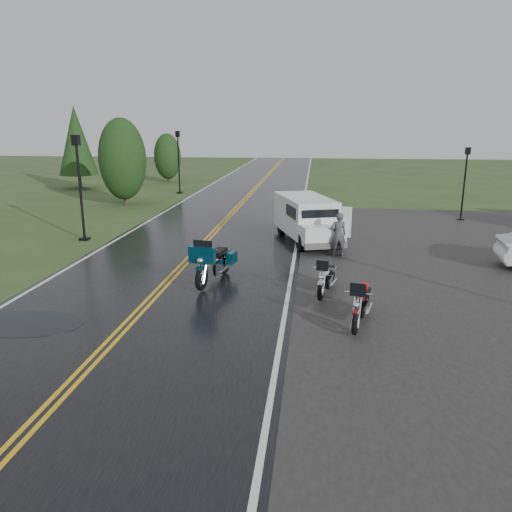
{
  "coord_description": "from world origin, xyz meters",
  "views": [
    {
      "loc": [
        4.48,
        -12.19,
        4.82
      ],
      "look_at": [
        2.8,
        2.0,
        1.0
      ],
      "focal_mm": 35.0,
      "sensor_mm": 36.0,
      "label": 1
    }
  ],
  "objects": [
    {
      "name": "lamp_post_far_left",
      "position": [
        -5.03,
        22.23,
        2.17
      ],
      "size": [
        0.37,
        0.37,
        4.34
      ],
      "primitive_type": null,
      "color": "black",
      "rests_on": "ground"
    },
    {
      "name": "ground",
      "position": [
        0.0,
        0.0,
        0.0
      ],
      "size": [
        120.0,
        120.0,
        0.0
      ],
      "primitive_type": "plane",
      "color": "#2D471E",
      "rests_on": "ground"
    },
    {
      "name": "motorcycle_silver",
      "position": [
        4.73,
        0.97,
        0.56
      ],
      "size": [
        1.1,
        1.99,
        1.11
      ],
      "primitive_type": null,
      "rotation": [
        0.0,
        0.0,
        -0.23
      ],
      "color": "#A4A5AC",
      "rests_on": "ground"
    },
    {
      "name": "pine_left_far",
      "position": [
        -13.25,
        23.96,
        2.96
      ],
      "size": [
        2.84,
        2.84,
        5.93
      ],
      "primitive_type": null,
      "color": "#1E3D19",
      "rests_on": "ground"
    },
    {
      "name": "motorcycle_red",
      "position": [
        5.51,
        -1.25,
        0.6
      ],
      "size": [
        1.2,
        2.15,
        1.2
      ],
      "primitive_type": null,
      "rotation": [
        0.0,
        0.0,
        -0.24
      ],
      "color": "#540913",
      "rests_on": "ground"
    },
    {
      "name": "person_at_van",
      "position": [
        5.39,
        6.03,
        0.81
      ],
      "size": [
        0.65,
        0.49,
        1.63
      ],
      "primitive_type": "imported",
      "rotation": [
        0.0,
        0.0,
        3.31
      ],
      "color": "#444548",
      "rests_on": "ground"
    },
    {
      "name": "parking_pad",
      "position": [
        11.0,
        5.0,
        0.01
      ],
      "size": [
        14.0,
        24.0,
        0.03
      ],
      "primitive_type": "cube",
      "color": "black",
      "rests_on": "ground"
    },
    {
      "name": "lamp_post_near_left",
      "position": [
        -5.2,
        7.49,
        2.21
      ],
      "size": [
        0.38,
        0.38,
        4.41
      ],
      "primitive_type": null,
      "color": "black",
      "rests_on": "ground"
    },
    {
      "name": "tree_left_far",
      "position": [
        -7.81,
        28.89,
        1.71
      ],
      "size": [
        2.23,
        2.23,
        3.43
      ],
      "primitive_type": null,
      "color": "#1E3D19",
      "rests_on": "ground"
    },
    {
      "name": "motorcycle_teal",
      "position": [
        1.27,
        1.4,
        0.75
      ],
      "size": [
        1.38,
        2.66,
        1.49
      ],
      "primitive_type": null,
      "rotation": [
        0.0,
        0.0,
        -0.19
      ],
      "color": "#052B3A",
      "rests_on": "ground"
    },
    {
      "name": "lamp_post_far_right",
      "position": [
        11.94,
        14.01,
        1.85
      ],
      "size": [
        0.32,
        0.32,
        3.7
      ],
      "primitive_type": null,
      "color": "black",
      "rests_on": "ground"
    },
    {
      "name": "van_white",
      "position": [
        4.01,
        6.54,
        0.94
      ],
      "size": [
        3.26,
        5.13,
        1.89
      ],
      "primitive_type": null,
      "rotation": [
        0.0,
        0.0,
        0.33
      ],
      "color": "white",
      "rests_on": "ground"
    },
    {
      "name": "road",
      "position": [
        0.0,
        10.0,
        0.02
      ],
      "size": [
        8.0,
        100.0,
        0.04
      ],
      "primitive_type": "cube",
      "color": "black",
      "rests_on": "ground"
    },
    {
      "name": "tree_left_mid",
      "position": [
        -6.99,
        16.88,
        2.2
      ],
      "size": [
        2.82,
        2.82,
        4.4
      ],
      "primitive_type": null,
      "color": "#1E3D19",
      "rests_on": "ground"
    }
  ]
}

